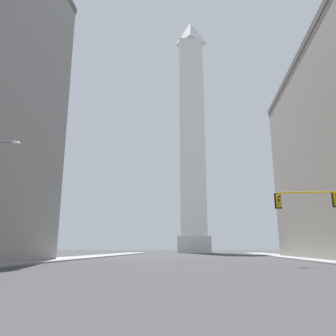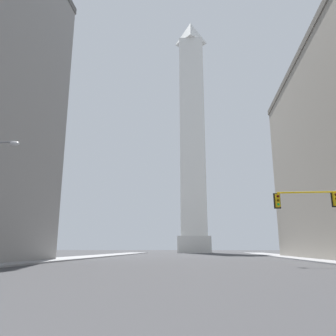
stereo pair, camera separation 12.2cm
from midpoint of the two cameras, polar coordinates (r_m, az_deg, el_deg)
name	(u,v)px [view 1 (the left image)]	position (r m, az deg, el deg)	size (l,w,h in m)	color
sidewalk_left	(44,261)	(39.33, -20.90, -14.82)	(5.00, 113.73, 0.15)	gray
obelisk	(192,131)	(102.30, 4.24, 6.38)	(9.30, 9.30, 75.32)	silver
traffic_light_mid_right	(319,208)	(30.08, 24.68, -6.34)	(5.48, 0.51, 6.07)	yellow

